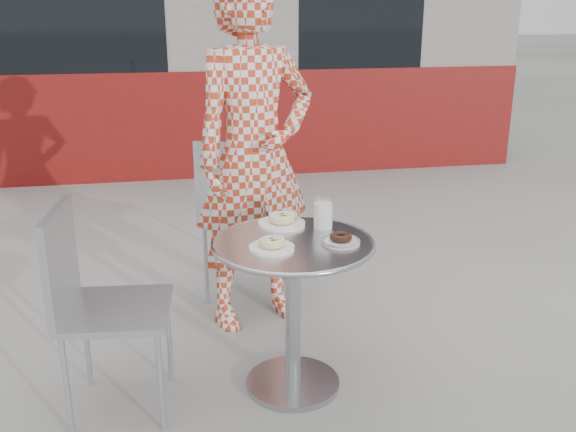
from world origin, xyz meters
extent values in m
plane|color=#9E9B96|center=(0.00, 0.00, 0.00)|extent=(60.00, 60.00, 0.00)
cube|color=gray|center=(0.00, 5.60, 1.50)|extent=(6.00, 4.00, 3.00)
cube|color=maroon|center=(0.00, 3.68, 0.50)|extent=(6.02, 0.20, 1.00)
cylinder|color=#BCBCC1|center=(0.03, -0.01, 0.01)|extent=(0.41, 0.41, 0.03)
cylinder|color=#BCBCC1|center=(0.03, -0.01, 0.34)|extent=(0.06, 0.06, 0.65)
cylinder|color=#BCBCC1|center=(0.03, -0.01, 0.67)|extent=(0.65, 0.65, 0.02)
torus|color=#BCBCC1|center=(0.03, -0.01, 0.67)|extent=(0.67, 0.67, 0.02)
cube|color=#B2B5BB|center=(-0.04, 0.99, 0.47)|extent=(0.56, 0.56, 0.03)
cube|color=#B2B5BB|center=(-0.11, 0.79, 0.70)|extent=(0.42, 0.18, 0.44)
cube|color=#B2B5BB|center=(-0.68, -0.02, 0.44)|extent=(0.45, 0.45, 0.03)
cube|color=#B2B5BB|center=(-0.87, 0.00, 0.66)|extent=(0.07, 0.41, 0.41)
imported|color=#B9361C|center=(-0.03, 0.67, 0.88)|extent=(0.74, 0.61, 1.75)
cylinder|color=white|center=(0.02, 0.20, 0.68)|extent=(0.20, 0.20, 0.01)
torus|color=tan|center=(0.02, 0.20, 0.71)|extent=(0.12, 0.12, 0.04)
sphere|color=#B77A3F|center=(0.08, 0.23, 0.71)|extent=(0.04, 0.04, 0.04)
cylinder|color=white|center=(-0.07, -0.08, 0.68)|extent=(0.18, 0.18, 0.01)
torus|color=tan|center=(-0.07, -0.08, 0.70)|extent=(0.10, 0.10, 0.03)
cylinder|color=white|center=(0.22, -0.06, 0.68)|extent=(0.15, 0.15, 0.01)
torus|color=black|center=(0.22, -0.06, 0.70)|extent=(0.09, 0.09, 0.03)
torus|color=black|center=(0.22, -0.06, 0.68)|extent=(0.16, 0.16, 0.01)
cylinder|color=white|center=(0.19, 0.13, 0.73)|extent=(0.08, 0.08, 0.11)
cylinder|color=white|center=(0.19, 0.13, 0.74)|extent=(0.08, 0.08, 0.13)
camera|label=1|loc=(-0.44, -2.39, 1.59)|focal=40.00mm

